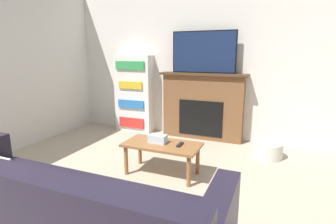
# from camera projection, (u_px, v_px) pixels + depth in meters

# --- Properties ---
(wall_back) EXTENTS (5.91, 0.06, 2.70)m
(wall_back) POSITION_uv_depth(u_px,v_px,m) (201.00, 62.00, 4.60)
(wall_back) COLOR silver
(wall_back) RESTS_ON ground_plane
(fireplace) EXTENTS (1.51, 0.28, 1.16)m
(fireplace) POSITION_uv_depth(u_px,v_px,m) (202.00, 106.00, 4.61)
(fireplace) COLOR brown
(fireplace) RESTS_ON ground_plane
(tv) EXTENTS (1.09, 0.03, 0.70)m
(tv) POSITION_uv_depth(u_px,v_px,m) (204.00, 52.00, 4.38)
(tv) COLOR black
(tv) RESTS_ON fireplace
(couch) EXTENTS (2.48, 0.96, 0.89)m
(couch) POSITION_uv_depth(u_px,v_px,m) (52.00, 222.00, 1.90)
(couch) COLOR black
(couch) RESTS_ON ground_plane
(coffee_table) EXTENTS (0.94, 0.48, 0.40)m
(coffee_table) POSITION_uv_depth(u_px,v_px,m) (162.00, 148.00, 3.24)
(coffee_table) COLOR brown
(coffee_table) RESTS_ON ground_plane
(tissue_box) EXTENTS (0.22, 0.12, 0.10)m
(tissue_box) POSITION_uv_depth(u_px,v_px,m) (158.00, 139.00, 3.25)
(tissue_box) COLOR silver
(tissue_box) RESTS_ON coffee_table
(remote_control) EXTENTS (0.04, 0.15, 0.02)m
(remote_control) POSITION_uv_depth(u_px,v_px,m) (180.00, 145.00, 3.16)
(remote_control) COLOR black
(remote_control) RESTS_ON coffee_table
(bookshelf) EXTENTS (0.74, 0.29, 1.46)m
(bookshelf) POSITION_uv_depth(u_px,v_px,m) (134.00, 94.00, 5.06)
(bookshelf) COLOR white
(bookshelf) RESTS_ON ground_plane
(storage_basket) EXTENTS (0.44, 0.44, 0.23)m
(storage_basket) POSITION_uv_depth(u_px,v_px,m) (267.00, 150.00, 3.83)
(storage_basket) COLOR silver
(storage_basket) RESTS_ON ground_plane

